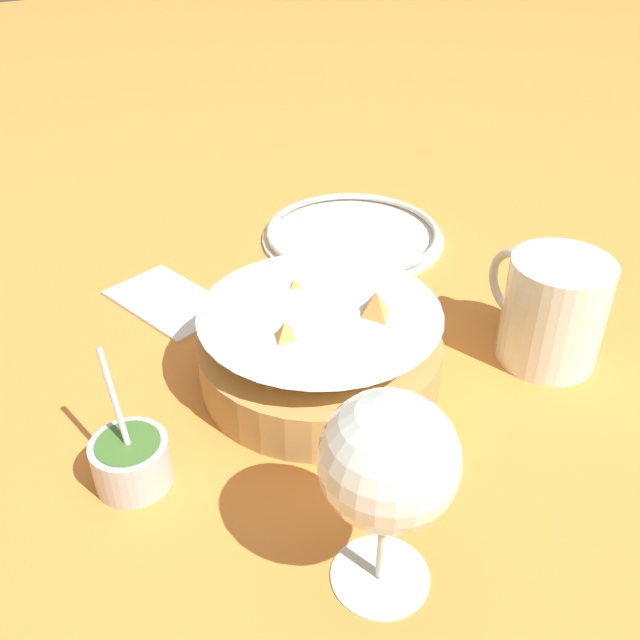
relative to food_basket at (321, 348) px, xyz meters
The scene contains 7 objects.
ground_plane 0.05m from the food_basket, 15.68° to the left, with size 4.00×4.00×0.00m, color orange.
food_basket is the anchor object (origin of this frame).
sauce_cup 0.19m from the food_basket, 100.47° to the left, with size 0.07×0.06×0.11m.
wine_glass 0.23m from the food_basket, 160.33° to the left, with size 0.09×0.09×0.16m.
beer_mug 0.22m from the food_basket, 111.01° to the right, with size 0.13×0.09×0.11m.
side_plate 0.28m from the food_basket, 38.69° to the right, with size 0.23×0.23×0.01m.
napkin 0.21m from the food_basket, 21.29° to the left, with size 0.15×0.12×0.01m.
Camera 1 is at (-0.48, 0.25, 0.42)m, focal length 40.00 mm.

